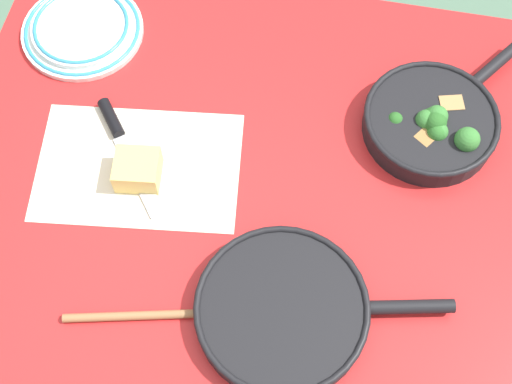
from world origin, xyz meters
The scene contains 9 objects.
ground_plane centered at (0.00, 0.00, 0.00)m, with size 14.00×14.00×0.00m, color #51755B.
dining_table_red centered at (0.00, 0.00, 0.69)m, with size 1.20×1.03×0.76m.
skillet_broccoli centered at (0.30, 0.21, 0.79)m, with size 0.30×0.36×0.08m.
skillet_eggs centered at (0.09, -0.21, 0.79)m, with size 0.44×0.30×0.04m.
wooden_spoon centered at (-0.06, -0.24, 0.77)m, with size 0.35×0.11×0.02m.
parchment_sheet centered at (-0.23, 0.02, 0.76)m, with size 0.41×0.30×0.00m.
grater_knife centered at (-0.28, 0.07, 0.77)m, with size 0.19×0.23×0.02m.
cheese_block centered at (-0.22, 0.00, 0.79)m, with size 0.09×0.09×0.05m.
dinner_plate_stack centered at (-0.43, 0.31, 0.78)m, with size 0.25×0.25×0.03m.
Camera 1 is at (0.11, -0.57, 1.95)m, focal length 50.00 mm.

